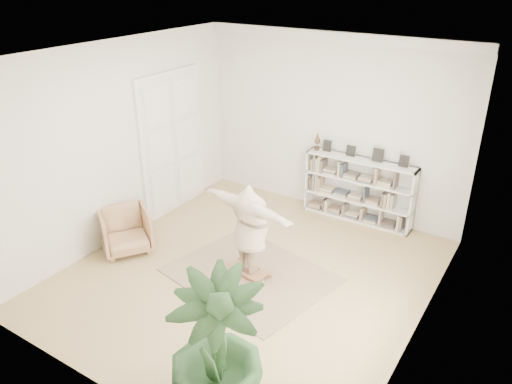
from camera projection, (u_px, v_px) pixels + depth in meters
floor at (249, 274)px, 8.35m from camera, size 6.00×6.00×0.00m
room_shell at (336, 36)px, 9.11m from camera, size 6.00×6.00×6.00m
doors at (172, 144)px, 10.07m from camera, size 0.09×1.78×2.92m
bookshelf at (358, 190)px, 9.87m from camera, size 2.20×0.35×1.64m
armchair at (125, 230)px, 8.90m from camera, size 1.17×1.16×0.78m
rug at (250, 275)px, 8.31m from camera, size 2.85×2.46×0.02m
rocker_board at (250, 271)px, 8.29m from camera, size 0.61×0.44×0.12m
person at (250, 227)px, 7.93m from camera, size 1.98×0.90×1.56m
houseplant at (216, 351)px, 5.39m from camera, size 1.38×1.38×1.87m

